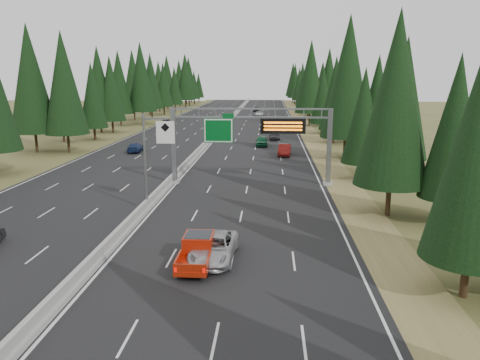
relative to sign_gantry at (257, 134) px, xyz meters
name	(u,v)px	position (x,y,z in m)	size (l,w,h in m)	color
road	(218,133)	(-8.92, 45.12, -5.23)	(32.00, 260.00, 0.08)	black
shoulder_right	(309,133)	(8.88, 45.12, -5.24)	(3.60, 260.00, 0.06)	olive
shoulder_left	(130,132)	(-26.72, 45.12, -5.24)	(3.60, 260.00, 0.06)	brown
median_barrier	(218,131)	(-8.92, 45.12, -4.85)	(0.70, 260.00, 0.85)	gray
sign_gantry	(257,134)	(0.00, 0.00, 0.00)	(16.75, 0.98, 7.80)	slate
hov_sign_pole	(152,155)	(-8.33, -9.92, -0.54)	(2.80, 0.50, 8.00)	slate
tree_row_right	(336,86)	(12.95, 38.70, 4.01)	(12.60, 243.96, 18.84)	black
tree_row_left	(99,84)	(-30.95, 40.64, 4.35)	(12.46, 243.20, 18.99)	black
silver_minivan	(214,247)	(-2.01, -20.41, -4.43)	(2.50, 5.43, 1.51)	#ABABB0
red_pickup	(198,248)	(-2.91, -21.02, -4.27)	(1.82, 5.08, 1.66)	black
car_ahead_green	(262,141)	(-0.01, 27.21, -4.41)	(1.85, 4.59, 1.57)	#155E36
car_ahead_dkred	(285,150)	(3.39, 18.18, -4.40)	(1.67, 4.79, 1.58)	#5B0F0D
car_ahead_dkgrey	(275,136)	(2.12, 34.75, -4.53)	(1.84, 4.54, 1.32)	black
car_ahead_white	(259,114)	(-1.72, 84.86, -4.53)	(2.17, 4.72, 1.31)	silver
car_ahead_far	(257,109)	(-2.98, 100.64, -4.44)	(1.76, 4.38, 1.49)	black
car_onc_blue	(136,147)	(-18.43, 19.94, -4.52)	(1.88, 4.62, 1.34)	navy
car_onc_white	(214,125)	(-10.42, 50.71, -4.42)	(1.82, 4.54, 1.55)	beige
car_onc_far	(167,122)	(-22.32, 59.37, -4.48)	(2.36, 5.11, 1.42)	black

